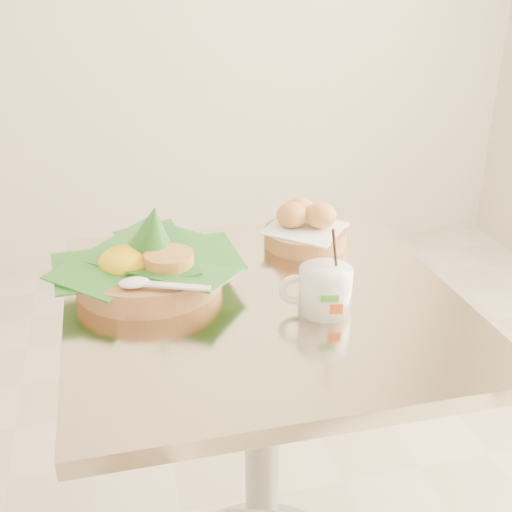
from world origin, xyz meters
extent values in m
cylinder|color=gray|center=(0.15, -0.03, 0.37)|extent=(0.07, 0.07, 0.69)
cube|color=beige|center=(0.15, -0.03, 0.73)|extent=(0.70, 0.70, 0.03)
cylinder|color=#A67B47|center=(-0.04, 0.07, 0.77)|extent=(0.27, 0.27, 0.05)
cone|color=#27631C|center=(-0.03, 0.08, 0.85)|extent=(0.15, 0.16, 0.14)
ellipsoid|color=yellow|center=(-0.08, 0.08, 0.80)|extent=(0.10, 0.10, 0.06)
cylinder|color=#CC9347|center=(-0.01, 0.04, 0.81)|extent=(0.09, 0.09, 0.02)
cylinder|color=#A67B47|center=(0.30, 0.18, 0.77)|extent=(0.18, 0.18, 0.04)
cube|color=white|center=(0.30, 0.18, 0.79)|extent=(0.21, 0.21, 0.01)
ellipsoid|color=#B7612A|center=(0.27, 0.19, 0.81)|extent=(0.07, 0.07, 0.05)
ellipsoid|color=#B7612A|center=(0.33, 0.18, 0.81)|extent=(0.07, 0.07, 0.05)
ellipsoid|color=#B7612A|center=(0.30, 0.22, 0.81)|extent=(0.07, 0.07, 0.05)
cylinder|color=white|center=(0.24, -0.10, 0.79)|extent=(0.09, 0.09, 0.08)
torus|color=white|center=(0.19, -0.09, 0.79)|extent=(0.06, 0.02, 0.06)
cylinder|color=#422812|center=(0.24, -0.10, 0.83)|extent=(0.08, 0.08, 0.01)
cylinder|color=black|center=(0.26, -0.10, 0.85)|extent=(0.03, 0.04, 0.12)
cube|color=green|center=(0.24, -0.14, 0.80)|extent=(0.03, 0.01, 0.01)
cube|color=orange|center=(0.25, -0.15, 0.78)|extent=(0.02, 0.01, 0.02)
camera|label=1|loc=(-0.10, -1.02, 1.31)|focal=45.00mm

